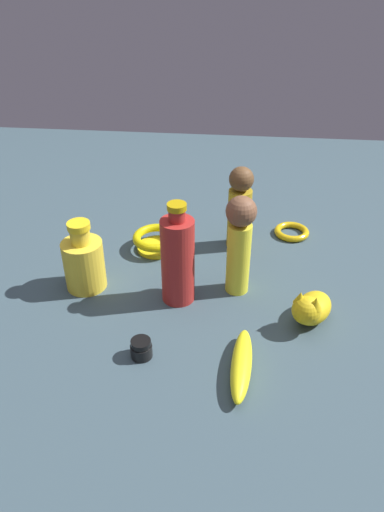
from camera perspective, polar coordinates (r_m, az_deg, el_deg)
ground at (r=1.10m, az=-0.00°, el=-3.57°), size 2.00×2.00×0.00m
bowl at (r=1.22m, az=-4.13°, el=1.87°), size 0.12×0.12×0.04m
cat_figurine at (r=1.01m, az=13.72°, el=-5.91°), size 0.11×0.13×0.09m
nail_polish_jar at (r=0.93m, az=-5.95°, el=-10.68°), size 0.04×0.04×0.04m
person_figure_adult at (r=1.20m, az=5.59°, el=5.67°), size 0.08×0.08×0.21m
bottle_short at (r=1.09m, az=-12.52°, el=-0.67°), size 0.09×0.09×0.16m
person_figure_child at (r=1.03m, az=5.56°, el=1.83°), size 0.06×0.06×0.23m
banana at (r=0.90m, az=5.79°, el=-12.49°), size 0.05×0.18×0.04m
bottle_tall at (r=1.01m, az=-1.67°, el=-0.36°), size 0.07×0.07×0.23m
bangle at (r=1.31m, az=11.56°, el=2.79°), size 0.09×0.09×0.02m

